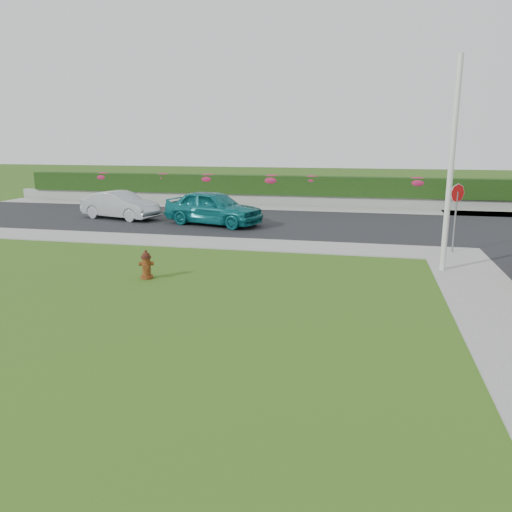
% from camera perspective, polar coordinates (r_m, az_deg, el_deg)
% --- Properties ---
extents(ground, '(120.00, 120.00, 0.00)m').
position_cam_1_polar(ground, '(10.09, -12.11, -9.14)').
color(ground, black).
rests_on(ground, ground).
extents(street_far, '(26.00, 8.00, 0.04)m').
position_cam_1_polar(street_far, '(24.48, -9.32, 4.19)').
color(street_far, black).
rests_on(street_far, ground).
extents(sidewalk_far, '(24.00, 2.00, 0.04)m').
position_cam_1_polar(sidewalk_far, '(20.47, -17.08, 2.02)').
color(sidewalk_far, gray).
rests_on(sidewalk_far, ground).
extents(curb_corner, '(2.00, 2.00, 0.04)m').
position_cam_1_polar(curb_corner, '(18.10, 21.67, 0.26)').
color(curb_corner, gray).
rests_on(curb_corner, ground).
extents(sidewalk_beyond, '(34.00, 2.00, 0.04)m').
position_cam_1_polar(sidewalk_beyond, '(28.16, 2.11, 5.52)').
color(sidewalk_beyond, gray).
rests_on(sidewalk_beyond, ground).
extents(retaining_wall, '(34.00, 0.40, 0.60)m').
position_cam_1_polar(retaining_wall, '(29.59, 2.64, 6.44)').
color(retaining_wall, gray).
rests_on(retaining_wall, ground).
extents(hedge, '(32.00, 0.90, 1.10)m').
position_cam_1_polar(hedge, '(29.60, 2.69, 8.09)').
color(hedge, black).
rests_on(hedge, retaining_wall).
extents(fire_hydrant, '(0.42, 0.40, 0.80)m').
position_cam_1_polar(fire_hydrant, '(14.15, -12.42, -1.03)').
color(fire_hydrant, '#4D220C').
rests_on(fire_hydrant, ground).
extents(sedan_teal, '(4.83, 2.99, 1.53)m').
position_cam_1_polar(sedan_teal, '(22.45, -4.90, 5.54)').
color(sedan_teal, '#0D6569').
rests_on(sedan_teal, street_far).
extents(sedan_silver, '(4.18, 2.38, 1.30)m').
position_cam_1_polar(sedan_silver, '(24.96, -15.26, 5.63)').
color(sedan_silver, '#B2B4BA').
rests_on(sedan_silver, street_far).
extents(utility_pole, '(0.16, 0.16, 6.03)m').
position_cam_1_polar(utility_pole, '(15.25, 21.39, 9.42)').
color(utility_pole, silver).
rests_on(utility_pole, ground).
extents(stop_sign, '(0.51, 0.42, 2.36)m').
position_cam_1_polar(stop_sign, '(18.00, 21.96, 5.72)').
color(stop_sign, slate).
rests_on(stop_sign, ground).
extents(flower_clump_a, '(1.23, 0.79, 0.61)m').
position_cam_1_polar(flower_clump_a, '(33.29, -17.01, 8.63)').
color(flower_clump_a, '#B61F5B').
rests_on(flower_clump_a, hedge).
extents(flower_clump_b, '(1.11, 0.71, 0.55)m').
position_cam_1_polar(flower_clump_b, '(31.52, -10.56, 8.80)').
color(flower_clump_b, '#B61F5B').
rests_on(flower_clump_b, hedge).
extents(flower_clump_c, '(1.25, 0.81, 0.63)m').
position_cam_1_polar(flower_clump_c, '(30.52, -5.50, 8.77)').
color(flower_clump_c, '#B61F5B').
rests_on(flower_clump_c, hedge).
extents(flower_clump_d, '(1.30, 0.84, 0.65)m').
position_cam_1_polar(flower_clump_d, '(29.56, 1.80, 8.66)').
color(flower_clump_d, '#B61F5B').
rests_on(flower_clump_d, hedge).
extents(flower_clump_e, '(1.13, 0.73, 0.57)m').
position_cam_1_polar(flower_clump_e, '(29.21, 6.35, 8.60)').
color(flower_clump_e, '#B61F5B').
rests_on(flower_clump_e, hedge).
extents(flower_clump_f, '(1.28, 0.82, 0.64)m').
position_cam_1_polar(flower_clump_f, '(29.17, 17.93, 7.98)').
color(flower_clump_f, '#B61F5B').
rests_on(flower_clump_f, hedge).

